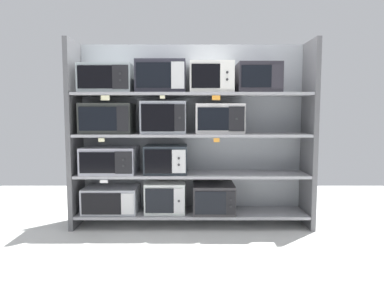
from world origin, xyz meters
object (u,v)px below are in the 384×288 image
object	(u,v)px
microwave_6	(164,118)
microwave_10	(211,78)
microwave_8	(107,79)
microwave_1	(165,197)
microwave_7	(219,119)
microwave_4	(166,159)
microwave_11	(258,78)
microwave_9	(161,77)
microwave_0	(111,199)
microwave_5	(108,119)
microwave_2	(213,198)
microwave_3	(110,160)

from	to	relation	value
microwave_6	microwave_10	bearing A→B (deg)	0.03
microwave_8	microwave_1	bearing A→B (deg)	-0.01
microwave_7	microwave_10	distance (m)	0.44
microwave_7	microwave_4	bearing A→B (deg)	-179.97
microwave_6	microwave_11	xyz separation A→B (m)	(0.99, 0.00, 0.41)
microwave_10	microwave_11	bearing A→B (deg)	0.02
microwave_8	microwave_9	distance (m)	0.57
microwave_0	microwave_7	size ratio (longest dim) A/B	1.13
microwave_9	microwave_10	world-z (taller)	microwave_9
microwave_6	microwave_4	bearing A→B (deg)	0.11
microwave_1	microwave_6	bearing A→B (deg)	-179.43
microwave_6	microwave_5	bearing A→B (deg)	179.98
microwave_2	microwave_10	distance (m)	1.29
microwave_2	microwave_10	bearing A→B (deg)	179.66
microwave_3	microwave_10	size ratio (longest dim) A/B	1.26
microwave_3	microwave_5	bearing A→B (deg)	-179.95
microwave_5	microwave_11	world-z (taller)	microwave_11
microwave_9	microwave_4	bearing A→B (deg)	-0.36
microwave_1	microwave_2	xyz separation A→B (m)	(0.52, 0.00, -0.01)
microwave_4	microwave_7	xyz separation A→B (m)	(0.57, 0.00, 0.43)
microwave_7	microwave_8	bearing A→B (deg)	-179.99
microwave_0	microwave_4	size ratio (longest dim) A/B	1.29
microwave_2	microwave_11	size ratio (longest dim) A/B	1.00
microwave_6	microwave_7	size ratio (longest dim) A/B	0.92
microwave_11	microwave_3	bearing A→B (deg)	-179.99
microwave_3	microwave_5	world-z (taller)	microwave_5
microwave_7	microwave_8	distance (m)	1.26
microwave_10	microwave_11	xyz separation A→B (m)	(0.49, 0.00, -0.01)
microwave_5	microwave_7	world-z (taller)	microwave_5
microwave_2	microwave_9	size ratio (longest dim) A/B	0.86
microwave_11	microwave_8	bearing A→B (deg)	-179.99
microwave_5	microwave_10	distance (m)	1.18
microwave_1	microwave_11	world-z (taller)	microwave_11
microwave_5	microwave_9	bearing A→B (deg)	0.00
microwave_5	microwave_11	distance (m)	1.65
microwave_0	microwave_11	distance (m)	2.04
microwave_8	microwave_10	xyz separation A→B (m)	(1.10, 0.00, 0.01)
microwave_1	microwave_11	size ratio (longest dim) A/B	0.97
microwave_2	microwave_0	bearing A→B (deg)	-180.00
microwave_3	microwave_6	world-z (taller)	microwave_6
microwave_0	microwave_4	bearing A→B (deg)	0.00
microwave_3	microwave_4	xyz separation A→B (m)	(0.60, -0.00, 0.01)
microwave_6	microwave_9	distance (m)	0.43
microwave_5	microwave_9	xyz separation A→B (m)	(0.57, 0.00, 0.44)
microwave_2	microwave_3	xyz separation A→B (m)	(-1.12, 0.00, 0.42)
microwave_10	microwave_2	bearing A→B (deg)	-0.34
microwave_1	microwave_5	xyz separation A→B (m)	(-0.61, 0.00, 0.85)
microwave_11	microwave_1	bearing A→B (deg)	-179.98
microwave_4	microwave_10	distance (m)	0.99
microwave_1	microwave_6	size ratio (longest dim) A/B	0.91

